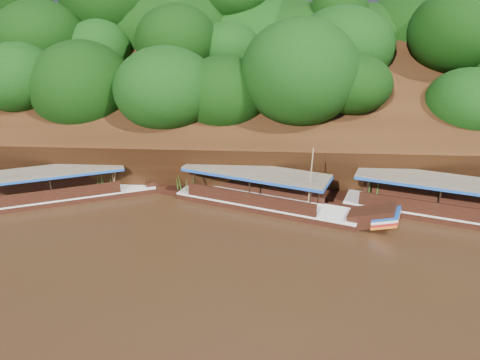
% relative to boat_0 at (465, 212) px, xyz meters
% --- Properties ---
extents(ground, '(160.00, 160.00, 0.00)m').
position_rel_boat_0_xyz_m(ground, '(-11.07, -6.30, -0.57)').
color(ground, black).
rests_on(ground, ground).
extents(riverbank, '(120.00, 30.06, 19.40)m').
position_rel_boat_0_xyz_m(riverbank, '(-11.08, 16.43, 1.32)').
color(riverbank, black).
rests_on(riverbank, ground).
extents(boat_0, '(15.45, 6.88, 6.02)m').
position_rel_boat_0_xyz_m(boat_0, '(0.00, 0.00, 0.00)').
color(boat_0, black).
rests_on(boat_0, ground).
extents(boat_1, '(14.38, 6.78, 5.45)m').
position_rel_boat_0_xyz_m(boat_1, '(-11.73, 0.83, -0.00)').
color(boat_1, black).
rests_on(boat_1, ground).
extents(boat_2, '(13.97, 7.43, 4.96)m').
position_rel_boat_0_xyz_m(boat_2, '(-25.56, 1.77, -0.06)').
color(boat_2, black).
rests_on(boat_2, ground).
extents(reeds, '(49.69, 2.37, 2.09)m').
position_rel_boat_0_xyz_m(reeds, '(-14.35, 3.00, 0.33)').
color(reeds, '#29721C').
rests_on(reeds, ground).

